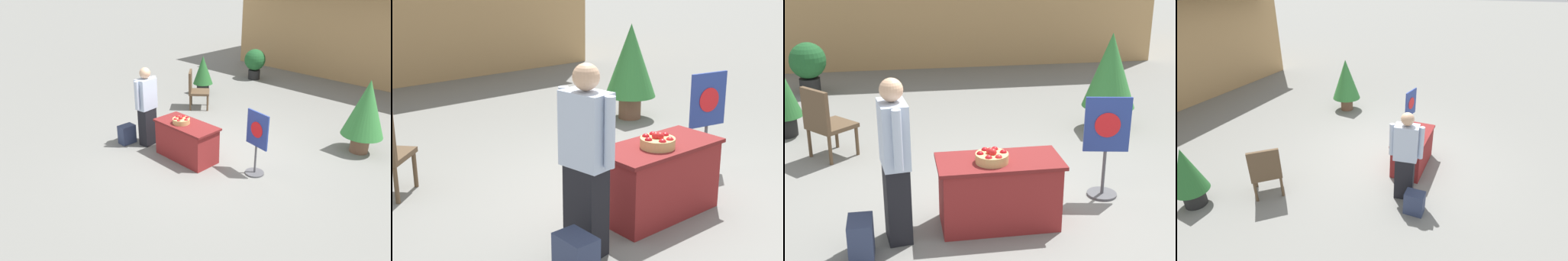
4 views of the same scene
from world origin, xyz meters
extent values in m
plane|color=slate|center=(0.00, 0.00, 0.00)|extent=(120.00, 120.00, 0.00)
cube|color=maroon|center=(-0.29, -0.51, 0.36)|extent=(1.26, 0.60, 0.72)
cube|color=maroon|center=(-0.29, -0.51, 0.74)|extent=(1.34, 0.64, 0.04)
cylinder|color=tan|center=(-0.38, -0.56, 0.81)|extent=(0.35, 0.35, 0.10)
sphere|color=#A30F14|center=(-0.25, -0.55, 0.85)|extent=(0.08, 0.08, 0.08)
sphere|color=#A30F14|center=(-0.33, -0.45, 0.85)|extent=(0.08, 0.08, 0.08)
sphere|color=#A30F14|center=(-0.43, -0.45, 0.85)|extent=(0.08, 0.08, 0.08)
sphere|color=#A30F14|center=(-0.50, -0.55, 0.85)|extent=(0.08, 0.08, 0.08)
sphere|color=red|center=(-0.43, -0.67, 0.85)|extent=(0.08, 0.08, 0.08)
sphere|color=red|center=(-0.33, -0.68, 0.85)|extent=(0.08, 0.08, 0.08)
sphere|color=red|center=(-0.40, -0.55, 0.88)|extent=(0.08, 0.08, 0.08)
sphere|color=red|center=(-0.37, -0.58, 0.88)|extent=(0.08, 0.08, 0.08)
cube|color=black|center=(-1.38, -0.65, 0.42)|extent=(0.28, 0.37, 0.84)
cube|color=silver|center=(-1.38, -0.65, 1.17)|extent=(0.31, 0.45, 0.66)
sphere|color=tan|center=(-1.38, -0.65, 1.62)|extent=(0.23, 0.23, 0.23)
cylinder|color=silver|center=(-1.41, -0.40, 1.19)|extent=(0.09, 0.09, 0.61)
cylinder|color=silver|center=(-1.34, -0.91, 1.19)|extent=(0.09, 0.09, 0.61)
cube|color=#2D3856|center=(-1.75, -0.96, 0.21)|extent=(0.24, 0.34, 0.42)
cylinder|color=#4C4C51|center=(1.10, -0.03, 0.01)|extent=(0.36, 0.36, 0.03)
cylinder|color=#4C4C51|center=(1.10, -0.03, 0.31)|extent=(0.04, 0.04, 0.55)
cube|color=navy|center=(1.10, -0.03, 0.91)|extent=(0.54, 0.13, 0.67)
cylinder|color=red|center=(1.09, -0.05, 0.91)|extent=(0.30, 0.06, 0.30)
cylinder|color=brown|center=(-2.23, 2.14, 0.21)|extent=(0.05, 0.05, 0.43)
cylinder|color=brown|center=(-1.92, 1.80, 0.21)|extent=(0.05, 0.05, 0.43)
cylinder|color=brown|center=(-2.58, 1.83, 0.21)|extent=(0.05, 0.05, 0.43)
cylinder|color=brown|center=(-2.26, 1.48, 0.21)|extent=(0.05, 0.05, 0.43)
cube|color=brown|center=(-2.25, 1.81, 0.46)|extent=(0.78, 0.78, 0.06)
cube|color=brown|center=(-2.43, 1.65, 0.76)|extent=(0.42, 0.45, 0.55)
cylinder|color=black|center=(-3.01, 5.28, 0.16)|extent=(0.41, 0.41, 0.32)
sphere|color=#1E5628|center=(-3.01, 5.28, 0.68)|extent=(0.72, 0.72, 0.72)
cylinder|color=brown|center=(2.08, 2.31, 0.19)|extent=(0.37, 0.37, 0.39)
cone|color=#337A38|center=(2.08, 2.31, 0.99)|extent=(0.85, 0.85, 1.20)
cylinder|color=black|center=(-3.09, 2.81, 0.16)|extent=(0.38, 0.38, 0.32)
cone|color=#28662D|center=(-3.09, 2.81, 0.75)|extent=(0.60, 0.60, 0.85)
camera|label=1|loc=(4.86, -5.29, 3.66)|focal=35.00mm
camera|label=2|loc=(-4.19, -4.01, 2.50)|focal=50.00mm
camera|label=3|loc=(-1.35, -5.73, 2.99)|focal=50.00mm
camera|label=4|loc=(-5.92, -1.91, 3.75)|focal=28.00mm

